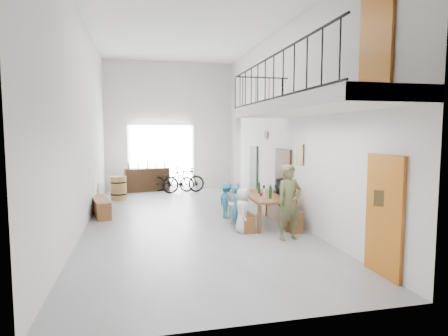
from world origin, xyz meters
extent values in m
plane|color=slate|center=(0.00, 0.00, 0.00)|extent=(12.00, 12.00, 0.00)
plane|color=silver|center=(0.00, 6.00, 2.75)|extent=(5.50, 0.00, 5.50)
plane|color=silver|center=(0.00, -6.00, 2.75)|extent=(5.50, 0.00, 5.50)
plane|color=silver|center=(-2.75, 0.00, 2.75)|extent=(0.00, 12.00, 12.00)
plane|color=silver|center=(2.75, 0.00, 2.75)|extent=(0.00, 12.00, 12.00)
plane|color=white|center=(0.00, 0.00, 5.50)|extent=(12.00, 12.00, 0.00)
cube|color=white|center=(-0.40, 5.94, 1.40)|extent=(2.80, 0.08, 2.80)
cube|color=#A25712|center=(2.70, -4.90, 1.05)|extent=(0.06, 0.95, 2.10)
cube|color=#3B2512|center=(2.70, -0.30, 1.00)|extent=(0.06, 1.10, 2.00)
cube|color=#313A30|center=(2.70, 2.50, 1.00)|extent=(0.06, 0.80, 2.00)
cube|color=#A25712|center=(2.70, -4.50, 4.10)|extent=(0.06, 0.90, 1.95)
cube|color=#46391C|center=(2.72, -1.40, 1.90)|extent=(0.04, 0.45, 0.55)
cylinder|color=white|center=(2.71, 1.20, 2.40)|extent=(0.04, 0.28, 0.28)
cube|color=white|center=(2.00, -3.20, 3.00)|extent=(1.50, 5.60, 0.25)
cube|color=black|center=(1.27, -3.20, 3.98)|extent=(0.03, 5.60, 0.03)
cube|color=black|center=(1.27, -3.20, 3.15)|extent=(0.03, 5.60, 0.03)
cube|color=black|center=(2.00, -0.42, 3.98)|extent=(1.50, 0.03, 0.03)
cube|color=white|center=(1.30, -0.45, 1.44)|extent=(0.14, 0.14, 2.88)
cube|color=brown|center=(1.89, -0.94, 0.76)|extent=(0.96, 2.16, 0.06)
cube|color=brown|center=(1.49, -1.83, 0.36)|extent=(0.08, 0.08, 0.73)
cube|color=brown|center=(2.22, -1.87, 0.36)|extent=(0.08, 0.08, 0.73)
cube|color=brown|center=(1.57, -0.01, 0.36)|extent=(0.08, 0.08, 0.73)
cube|color=brown|center=(2.30, -0.05, 0.36)|extent=(0.08, 0.08, 0.73)
cube|color=brown|center=(1.28, -0.94, 0.21)|extent=(0.37, 1.84, 0.42)
cube|color=brown|center=(2.42, -0.95, 0.26)|extent=(0.38, 2.30, 0.53)
cylinder|color=black|center=(1.89, -1.50, 0.97)|extent=(0.07, 0.07, 0.35)
cylinder|color=black|center=(1.88, -0.61, 0.97)|extent=(0.07, 0.07, 0.35)
cylinder|color=black|center=(1.87, -0.63, 0.97)|extent=(0.07, 0.07, 0.35)
cylinder|color=black|center=(1.97, -1.27, 0.97)|extent=(0.07, 0.07, 0.35)
cube|color=brown|center=(-2.50, 1.21, 0.25)|extent=(0.75, 1.82, 0.50)
cylinder|color=olive|center=(-2.11, 3.78, 0.44)|extent=(0.58, 0.58, 0.87)
cylinder|color=black|center=(-2.11, 3.78, 0.22)|extent=(0.59, 0.59, 0.05)
cylinder|color=black|center=(-2.11, 3.78, 0.65)|extent=(0.59, 0.59, 0.05)
cube|color=#3B2512|center=(-1.02, 5.65, 0.48)|extent=(1.89, 0.80, 0.97)
cylinder|color=black|center=(-1.78, 5.54, 1.11)|extent=(0.06, 0.06, 0.28)
cylinder|color=black|center=(-1.39, 5.55, 1.11)|extent=(0.06, 0.06, 0.28)
cylinder|color=black|center=(-1.01, 5.60, 1.11)|extent=(0.06, 0.06, 0.28)
cylinder|color=black|center=(-0.65, 5.75, 1.11)|extent=(0.06, 0.06, 0.28)
cylinder|color=black|center=(-0.27, 5.79, 1.11)|extent=(0.06, 0.06, 0.28)
imported|color=silver|center=(1.11, -1.67, 0.56)|extent=(0.48, 0.62, 1.12)
imported|color=teal|center=(1.09, -1.16, 0.56)|extent=(0.37, 0.47, 1.12)
imported|color=silver|center=(1.22, -0.59, 0.56)|extent=(0.55, 0.63, 1.13)
imported|color=teal|center=(1.10, 0.00, 0.52)|extent=(0.56, 0.75, 1.03)
imported|color=#BE3B20|center=(2.48, -1.56, 0.55)|extent=(0.34, 0.68, 1.11)
imported|color=black|center=(2.44, -0.80, 0.62)|extent=(0.38, 1.15, 1.23)
imported|color=silver|center=(2.47, -0.32, 0.52)|extent=(0.42, 0.56, 1.04)
imported|color=#4D4E2C|center=(1.99, -2.48, 0.87)|extent=(0.71, 0.54, 1.74)
imported|color=#154315|center=(2.45, 0.20, 0.23)|extent=(0.53, 0.50, 0.47)
imported|color=black|center=(0.01, 5.30, 0.49)|extent=(1.97, 1.18, 0.98)
imported|color=black|center=(0.42, 4.80, 0.54)|extent=(1.86, 0.82, 1.08)
camera|label=1|loc=(-1.36, -10.40, 2.46)|focal=30.00mm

